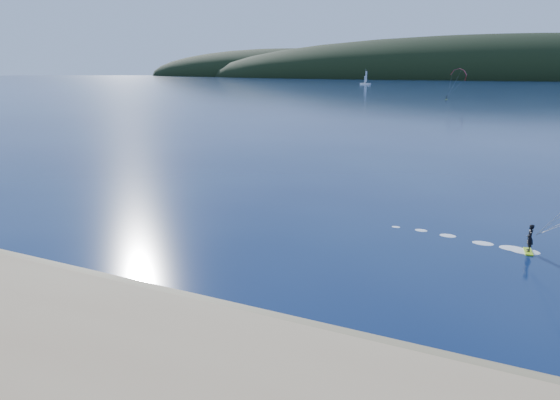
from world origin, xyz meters
name	(u,v)px	position (x,y,z in m)	size (l,w,h in m)	color
ground	(154,350)	(0.00, 0.00, 0.00)	(1800.00, 1800.00, 0.00)	#08163E
wet_sand	(210,310)	(0.00, 4.50, 0.05)	(220.00, 2.50, 0.10)	olive
headland	(534,79)	(0.63, 745.28, 0.00)	(1200.00, 310.00, 140.00)	black
kitesurfer_far	(458,77)	(-16.72, 205.68, 9.32)	(8.53, 6.27, 12.04)	#B4EC1B
sailboat	(365,84)	(-114.05, 393.65, 0.90)	(8.73, 5.53, 12.26)	white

